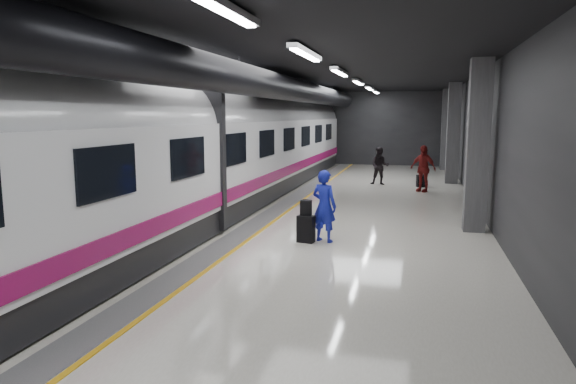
# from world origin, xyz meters

# --- Properties ---
(ground) EXTENTS (40.00, 40.00, 0.00)m
(ground) POSITION_xyz_m (0.00, 0.00, 0.00)
(ground) COLOR white
(ground) RESTS_ON ground
(platform_hall) EXTENTS (10.02, 40.02, 4.51)m
(platform_hall) POSITION_xyz_m (-0.29, 0.96, 3.54)
(platform_hall) COLOR black
(platform_hall) RESTS_ON ground
(train) EXTENTS (3.05, 38.00, 4.05)m
(train) POSITION_xyz_m (-3.25, -0.00, 2.07)
(train) COLOR black
(train) RESTS_ON ground
(traveler_main) EXTENTS (0.75, 0.63, 1.76)m
(traveler_main) POSITION_xyz_m (0.89, -0.15, 0.88)
(traveler_main) COLOR #1919BC
(traveler_main) RESTS_ON ground
(suitcase_main) EXTENTS (0.44, 0.32, 0.66)m
(suitcase_main) POSITION_xyz_m (0.48, -0.34, 0.33)
(suitcase_main) COLOR black
(suitcase_main) RESTS_ON ground
(shoulder_bag) EXTENTS (0.28, 0.16, 0.37)m
(shoulder_bag) POSITION_xyz_m (0.47, -0.31, 0.84)
(shoulder_bag) COLOR black
(shoulder_bag) RESTS_ON suitcase_main
(traveler_far_a) EXTENTS (0.82, 0.65, 1.67)m
(traveler_far_a) POSITION_xyz_m (1.43, 10.65, 0.83)
(traveler_far_a) COLOR black
(traveler_far_a) RESTS_ON ground
(traveler_far_b) EXTENTS (1.18, 0.94, 1.87)m
(traveler_far_b) POSITION_xyz_m (3.26, 9.00, 0.93)
(traveler_far_b) COLOR maroon
(traveler_far_b) RESTS_ON ground
(suitcase_far) EXTENTS (0.41, 0.32, 0.52)m
(suitcase_far) POSITION_xyz_m (3.21, 10.39, 0.26)
(suitcase_far) COLOR black
(suitcase_far) RESTS_ON ground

